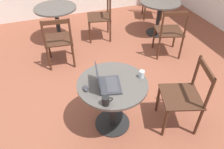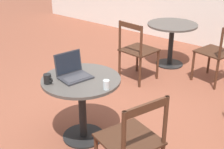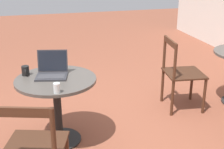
{
  "view_description": "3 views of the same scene",
  "coord_description": "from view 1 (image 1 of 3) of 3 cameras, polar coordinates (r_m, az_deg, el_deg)",
  "views": [
    {
      "loc": [
        -0.65,
        -2.19,
        2.33
      ],
      "look_at": [
        0.1,
        -0.09,
        0.53
      ],
      "focal_mm": 35.0,
      "sensor_mm": 36.0,
      "label": 1
    },
    {
      "loc": [
        2.01,
        -2.48,
        2.06
      ],
      "look_at": [
        -0.04,
        0.06,
        0.57
      ],
      "focal_mm": 50.0,
      "sensor_mm": 36.0,
      "label": 2
    },
    {
      "loc": [
        2.9,
        -0.66,
        1.85
      ],
      "look_at": [
        -0.02,
        0.13,
        0.7
      ],
      "focal_mm": 50.0,
      "sensor_mm": 36.0,
      "label": 3
    }
  ],
  "objects": [
    {
      "name": "laptop",
      "position": [
        2.39,
        -1.53,
        -2.13
      ],
      "size": [
        0.32,
        0.36,
        0.25
      ],
      "color": "#2D2D33",
      "rests_on": "cafe_table_near"
    },
    {
      "name": "ground_plane",
      "position": [
        3.27,
        -2.15,
        -6.59
      ],
      "size": [
        16.0,
        16.0,
        0.0
      ],
      "primitive_type": "plane",
      "color": "brown"
    },
    {
      "name": "cafe_table_near",
      "position": [
        2.57,
        0.12,
        -5.05
      ],
      "size": [
        0.81,
        0.81,
        0.71
      ],
      "color": "black",
      "rests_on": "ground_plane"
    },
    {
      "name": "cafe_table_mid",
      "position": [
        4.8,
        12.32,
        16.29
      ],
      "size": [
        0.81,
        0.81,
        0.71
      ],
      "color": "black",
      "rests_on": "ground_plane"
    },
    {
      "name": "mug",
      "position": [
        2.19,
        -1.62,
        -6.89
      ],
      "size": [
        0.12,
        0.08,
        0.1
      ],
      "color": "black",
      "rests_on": "cafe_table_near"
    },
    {
      "name": "cafe_table_far",
      "position": [
        4.55,
        -14.31,
        14.69
      ],
      "size": [
        0.81,
        0.81,
        0.71
      ],
      "color": "black",
      "rests_on": "ground_plane"
    },
    {
      "name": "drinking_glass",
      "position": [
        2.53,
        7.8,
        0.05
      ],
      "size": [
        0.06,
        0.06,
        0.09
      ],
      "color": "silver",
      "rests_on": "cafe_table_near"
    },
    {
      "name": "chair_mid_front",
      "position": [
        4.1,
        14.83,
        10.62
      ],
      "size": [
        0.57,
        0.57,
        0.91
      ],
      "color": "#472819",
      "rests_on": "ground_plane"
    },
    {
      "name": "mouse",
      "position": [
        2.39,
        -6.95,
        -3.58
      ],
      "size": [
        0.06,
        0.1,
        0.03
      ],
      "color": "#2D2D33",
      "rests_on": "cafe_table_near"
    },
    {
      "name": "chair_far_front",
      "position": [
        3.81,
        -13.73,
        8.58
      ],
      "size": [
        0.51,
        0.51,
        0.91
      ],
      "color": "#472819",
      "rests_on": "ground_plane"
    },
    {
      "name": "chair_near_right",
      "position": [
        2.79,
        18.39,
        -5.45
      ],
      "size": [
        0.58,
        0.58,
        0.91
      ],
      "color": "#472819",
      "rests_on": "ground_plane"
    },
    {
      "name": "chair_far_right",
      "position": [
        4.56,
        -2.86,
        14.83
      ],
      "size": [
        0.55,
        0.55,
        0.91
      ],
      "color": "#472819",
      "rests_on": "ground_plane"
    }
  ]
}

